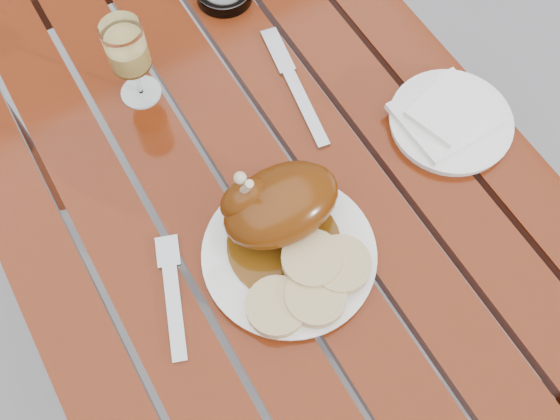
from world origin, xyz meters
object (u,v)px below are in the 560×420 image
(table, at_px, (258,248))
(wine_glass, at_px, (131,63))
(side_plate, at_px, (450,122))
(dinner_plate, at_px, (289,255))

(table, height_order, wine_glass, wine_glass)
(table, height_order, side_plate, side_plate)
(dinner_plate, height_order, wine_glass, wine_glass)
(wine_glass, xyz_separation_m, side_plate, (0.40, -0.31, -0.07))
(table, relative_size, wine_glass, 7.60)
(table, xyz_separation_m, dinner_plate, (-0.03, -0.17, 0.38))
(table, distance_m, side_plate, 0.50)
(wine_glass, height_order, side_plate, wine_glass)
(dinner_plate, relative_size, side_plate, 1.28)
(table, xyz_separation_m, wine_glass, (-0.09, 0.20, 0.45))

